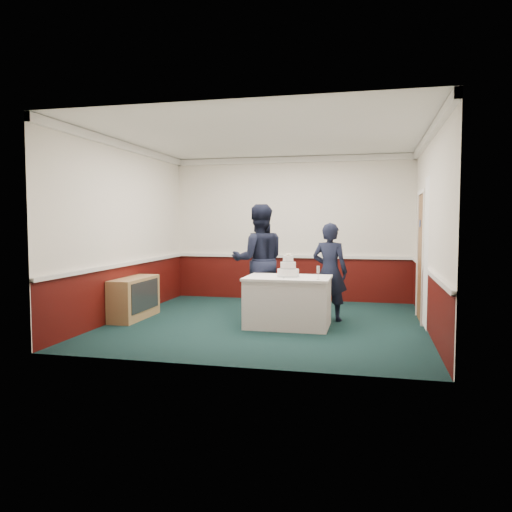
% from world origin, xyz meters
% --- Properties ---
extents(ground, '(5.00, 5.00, 0.00)m').
position_xyz_m(ground, '(0.00, 0.00, 0.00)').
color(ground, '#132F2C').
rests_on(ground, ground).
extents(room_shell, '(5.00, 5.00, 3.00)m').
position_xyz_m(room_shell, '(0.08, 0.61, 1.97)').
color(room_shell, white).
rests_on(room_shell, ground).
extents(sideboard, '(0.41, 1.20, 0.70)m').
position_xyz_m(sideboard, '(-2.28, -0.14, 0.35)').
color(sideboard, tan).
rests_on(sideboard, ground).
extents(cake_table, '(1.32, 0.92, 0.79)m').
position_xyz_m(cake_table, '(0.38, -0.19, 0.40)').
color(cake_table, white).
rests_on(cake_table, ground).
extents(wedding_cake, '(0.35, 0.35, 0.36)m').
position_xyz_m(wedding_cake, '(0.38, -0.19, 0.90)').
color(wedding_cake, white).
rests_on(wedding_cake, cake_table).
extents(cake_knife, '(0.04, 0.22, 0.00)m').
position_xyz_m(cake_knife, '(0.35, -0.39, 0.79)').
color(cake_knife, silver).
rests_on(cake_knife, cake_table).
extents(champagne_flute, '(0.05, 0.05, 0.21)m').
position_xyz_m(champagne_flute, '(0.88, -0.47, 0.93)').
color(champagne_flute, silver).
rests_on(champagne_flute, cake_table).
extents(person_man, '(1.13, 1.00, 1.95)m').
position_xyz_m(person_man, '(-0.27, 0.57, 0.98)').
color(person_man, black).
rests_on(person_man, ground).
extents(person_woman, '(0.67, 0.52, 1.63)m').
position_xyz_m(person_woman, '(0.97, 0.46, 0.82)').
color(person_woman, black).
rests_on(person_woman, ground).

